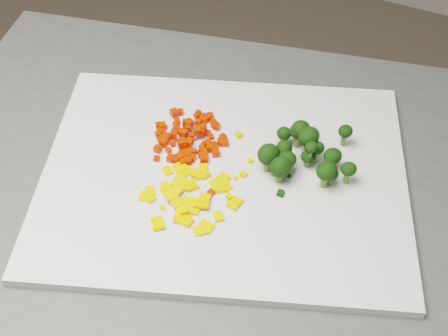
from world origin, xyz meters
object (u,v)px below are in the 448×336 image
at_px(counter_block, 221,325).
at_px(pepper_pile, 191,198).
at_px(cutting_board, 224,176).
at_px(broccoli_pile, 311,142).
at_px(carrot_pile, 189,131).

distance_m(counter_block, pepper_pile, 0.48).
height_order(cutting_board, broccoli_pile, broccoli_pile).
xyz_separation_m(cutting_board, broccoli_pile, (0.10, 0.08, 0.04)).
bearing_deg(counter_block, cutting_board, -37.04).
relative_size(carrot_pile, pepper_pile, 0.86).
distance_m(cutting_board, carrot_pile, 0.09).
bearing_deg(counter_block, broccoli_pile, 32.85).
xyz_separation_m(cutting_board, pepper_pile, (-0.02, -0.07, 0.02)).
height_order(counter_block, pepper_pile, pepper_pile).
relative_size(carrot_pile, broccoli_pile, 0.83).
bearing_deg(cutting_board, pepper_pile, -105.00).
bearing_deg(pepper_pile, counter_block, 84.22).
relative_size(counter_block, carrot_pile, 8.04).
bearing_deg(pepper_pile, cutting_board, 75.00).
height_order(counter_block, broccoli_pile, broccoli_pile).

